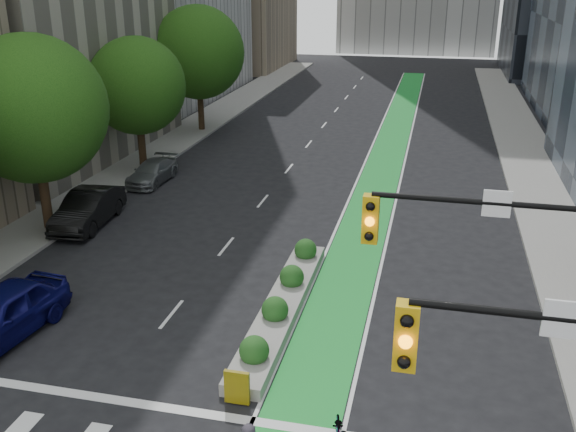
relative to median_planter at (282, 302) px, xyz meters
The scene contains 11 objects.
sidewalk_left 22.18m from the median_planter, 125.89° to the left, with size 3.60×90.00×0.15m, color gray.
sidewalk_right 20.86m from the median_planter, 59.45° to the left, with size 3.60×90.00×0.15m, color gray.
bike_lane_paint 23.04m from the median_planter, 85.52° to the left, with size 2.20×70.00×0.01m, color green.
tree_mid 14.16m from the median_planter, 157.87° to the left, with size 6.40×6.40×8.78m.
tree_midfar 19.84m from the median_planter, 129.19° to the left, with size 5.60×5.60×7.76m.
tree_far 28.29m from the median_planter, 116.05° to the left, with size 6.60×6.60×9.00m.
signal_right 10.89m from the median_planter, 41.32° to the right, with size 5.82×0.51×7.20m.
median_planter is the anchor object (origin of this frame).
parked_car_left_near 9.14m from the median_planter, 156.19° to the right, with size 2.02×5.02×1.71m, color #0D0D4E.
parked_car_left_mid 12.23m from the median_planter, 151.11° to the left, with size 1.73×4.96×1.64m, color black.
parked_car_left_far 16.44m from the median_planter, 129.90° to the left, with size 1.70×4.19×1.22m, color slate.
Camera 1 is at (5.86, -12.07, 11.09)m, focal length 40.00 mm.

